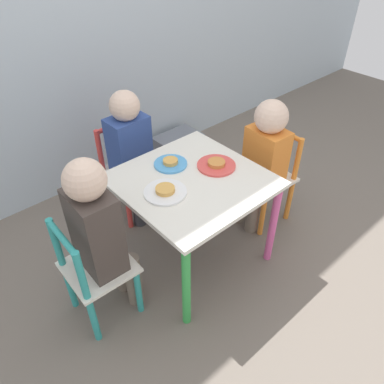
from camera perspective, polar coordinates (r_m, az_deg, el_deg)
ground_plane at (r=1.96m, az=0.00°, el=-9.45°), size 6.00×6.00×0.00m
kids_table at (r=1.68m, az=0.00°, el=0.10°), size 0.61×0.61×0.48m
chair_teal at (r=1.60m, az=-14.65°, el=-11.79°), size 0.27×0.27×0.52m
chair_red at (r=2.10m, az=-9.69°, el=3.07°), size 0.27×0.27×0.52m
chair_orange at (r=2.07m, az=11.46°, el=2.06°), size 0.28×0.28×0.52m
child_left at (r=1.47m, az=-13.84°, el=-5.61°), size 0.21×0.20×0.78m
child_back at (r=1.96m, az=-9.20°, el=6.65°), size 0.20×0.21×0.74m
child_right at (r=1.93m, az=10.86°, el=5.69°), size 0.22×0.21×0.72m
plate_left at (r=1.56m, az=-4.10°, el=0.09°), size 0.18×0.18×0.03m
plate_back at (r=1.73m, az=-3.29°, el=4.41°), size 0.15×0.15×0.03m
plate_right at (r=1.72m, az=3.73°, el=4.17°), size 0.18×0.18×0.03m
storage_bin at (r=2.64m, az=-2.09°, el=7.01°), size 0.31×0.21×0.16m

